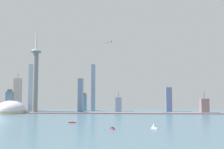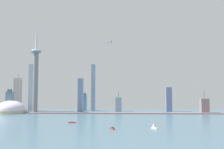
% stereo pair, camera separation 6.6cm
% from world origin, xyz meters
% --- Properties ---
extents(ground_plane, '(6000.00, 6000.00, 0.00)m').
position_xyz_m(ground_plane, '(0.00, 0.00, 0.00)').
color(ground_plane, '#48687A').
extents(waterfront_pier, '(844.15, 44.75, 2.28)m').
position_xyz_m(waterfront_pier, '(0.00, 475.31, 1.14)').
color(waterfront_pier, slate).
rests_on(waterfront_pier, ground).
extents(observation_tower, '(34.85, 34.85, 309.04)m').
position_xyz_m(observation_tower, '(-202.13, 485.72, 135.34)').
color(observation_tower, gray).
rests_on(observation_tower, ground).
extents(stadium_dome, '(97.56, 97.56, 59.95)m').
position_xyz_m(stadium_dome, '(-273.23, 466.32, 8.62)').
color(stadium_dome, '#BEB790').
rests_on(stadium_dome, ground).
extents(skyscraper_0, '(25.04, 22.62, 68.98)m').
position_xyz_m(skyscraper_0, '(342.96, 492.03, 23.28)').
color(skyscraper_0, gray).
rests_on(skyscraper_0, ground).
extents(skyscraper_1, '(23.91, 20.43, 134.16)m').
position_xyz_m(skyscraper_1, '(-303.48, 585.66, 59.04)').
color(skyscraper_1, '#B5A59C').
rests_on(skyscraper_1, ground).
extents(skyscraper_2, '(18.37, 21.76, 63.64)m').
position_xyz_m(skyscraper_2, '(-57.64, 590.59, 29.88)').
color(skyscraper_2, '#5B8BA8').
rests_on(skyscraper_2, ground).
extents(skyscraper_3, '(21.59, 16.46, 76.21)m').
position_xyz_m(skyscraper_3, '(-297.72, 508.40, 35.60)').
color(skyscraper_3, slate).
rests_on(skyscraper_3, ground).
extents(skyscraper_4, '(24.27, 17.93, 163.93)m').
position_xyz_m(skyscraper_4, '(-230.47, 538.36, 81.97)').
color(skyscraper_4, '#A6B5C6').
rests_on(skyscraper_4, ground).
extents(skyscraper_5, '(20.54, 18.55, 66.14)m').
position_xyz_m(skyscraper_5, '(69.23, 529.64, 24.85)').
color(skyscraper_5, '#89A1BD').
rests_on(skyscraper_5, ground).
extents(skyscraper_6, '(19.91, 18.43, 83.60)m').
position_xyz_m(skyscraper_6, '(242.52, 557.20, 41.80)').
color(skyscraper_6, '#697AAA').
rests_on(skyscraper_6, ground).
extents(skyscraper_7, '(13.77, 13.46, 166.68)m').
position_xyz_m(skyscraper_7, '(-21.95, 570.89, 83.34)').
color(skyscraper_7, '#839CBD').
rests_on(skyscraper_7, ground).
extents(skyscraper_8, '(16.48, 20.73, 112.34)m').
position_xyz_m(skyscraper_8, '(-56.92, 509.05, 56.17)').
color(skyscraper_8, '#6A85AB').
rests_on(skyscraper_8, ground).
extents(boat_0, '(15.95, 5.23, 11.26)m').
position_xyz_m(boat_0, '(-24.84, 217.14, 1.71)').
color(boat_0, red).
rests_on(boat_0, ground).
extents(boat_1, '(10.76, 15.30, 7.27)m').
position_xyz_m(boat_1, '(65.18, 129.52, 1.34)').
color(boat_1, '#B42824').
rests_on(boat_1, ground).
extents(boat_2, '(8.23, 9.48, 5.03)m').
position_xyz_m(boat_2, '(142.75, 162.28, 1.81)').
color(boat_2, white).
rests_on(boat_2, ground).
extents(boat_3, '(12.42, 9.22, 4.24)m').
position_xyz_m(boat_3, '(139.81, 133.36, 1.56)').
color(boat_3, white).
rests_on(boat_3, ground).
extents(channel_buoy_0, '(1.59, 1.59, 2.66)m').
position_xyz_m(channel_buoy_0, '(-98.54, 360.20, 1.33)').
color(channel_buoy_0, green).
rests_on(channel_buoy_0, ground).
extents(channel_buoy_1, '(1.12, 1.12, 2.22)m').
position_xyz_m(channel_buoy_1, '(51.70, 112.74, 1.11)').
color(channel_buoy_1, green).
rests_on(channel_buoy_1, ground).
extents(airplane, '(29.77, 28.99, 7.91)m').
position_xyz_m(airplane, '(34.58, 488.54, 229.38)').
color(airplane, silver).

